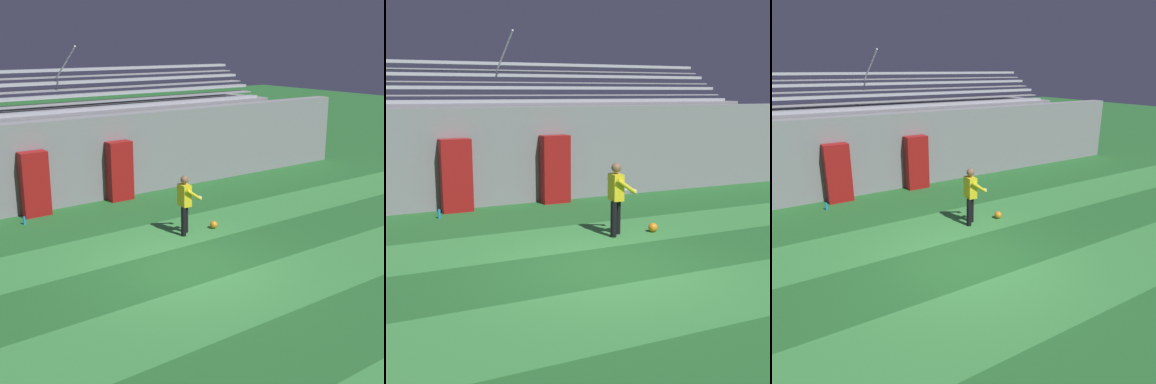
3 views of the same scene
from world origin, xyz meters
TOP-DOWN VIEW (x-y plane):
  - ground_plane at (0.00, 0.00)m, footprint 80.00×80.00m
  - turf_stripe_mid at (0.00, -1.91)m, footprint 28.00×2.05m
  - turf_stripe_far at (0.00, 2.19)m, footprint 28.00×2.05m
  - back_wall at (0.00, 6.50)m, footprint 24.00×0.60m
  - padding_pillar_gate_left at (-1.45, 5.95)m, footprint 0.83×0.44m
  - padding_pillar_gate_right at (1.45, 5.95)m, footprint 0.83×0.44m
  - bleacher_stand at (0.00, 8.49)m, footprint 18.00×3.35m
  - goalkeeper at (1.29, 1.93)m, footprint 0.59×0.60m
  - soccer_ball at (2.22, 1.83)m, footprint 0.22×0.22m
  - water_bottle at (-2.06, 5.31)m, footprint 0.07×0.07m

SIDE VIEW (x-z plane):
  - ground_plane at x=0.00m, z-range 0.00..0.00m
  - turf_stripe_mid at x=0.00m, z-range 0.00..0.01m
  - turf_stripe_far at x=0.00m, z-range 0.00..0.01m
  - soccer_ball at x=2.22m, z-range 0.00..0.22m
  - water_bottle at x=-2.06m, z-range 0.00..0.24m
  - goalkeeper at x=1.29m, z-range 0.12..1.79m
  - padding_pillar_gate_left at x=-1.45m, z-range 0.00..1.98m
  - padding_pillar_gate_right at x=1.45m, z-range 0.00..1.98m
  - back_wall at x=0.00m, z-range 0.00..2.80m
  - bleacher_stand at x=0.00m, z-range -1.01..4.01m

